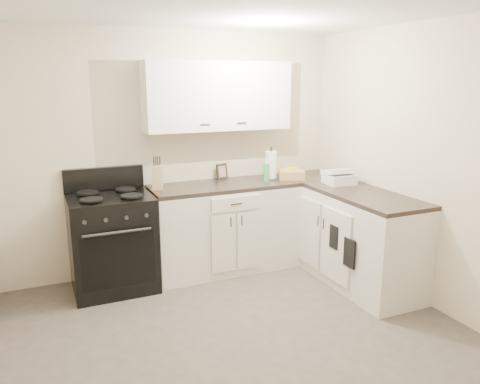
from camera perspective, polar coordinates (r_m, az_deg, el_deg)
name	(u,v)px	position (r m, az deg, el deg)	size (l,w,h in m)	color
floor	(247,345)	(3.81, 0.83, -18.15)	(3.60, 3.60, 0.00)	#473F38
ceiling	(248,1)	(3.28, 0.98, 22.30)	(3.60, 3.60, 0.00)	white
wall_back	(176,153)	(4.99, -7.81, 4.72)	(3.60, 3.60, 0.00)	beige
wall_right	(436,169)	(4.38, 22.82, 2.60)	(3.60, 3.60, 0.00)	beige
wall_front	(451,287)	(1.93, 24.34, -10.47)	(3.60, 3.60, 0.00)	beige
base_cabinets_back	(225,228)	(5.03, -1.90, -4.46)	(1.55, 0.60, 0.90)	silver
base_cabinets_right	(344,233)	(5.00, 12.53, -4.92)	(0.60, 1.90, 0.90)	silver
countertop_back	(224,186)	(4.91, -1.94, 0.77)	(1.55, 0.60, 0.04)	black
countertop_right	(346,189)	(4.87, 12.81, 0.34)	(0.60, 1.90, 0.04)	black
upper_cabinets	(218,96)	(4.93, -2.69, 11.61)	(1.55, 0.30, 0.70)	white
stove	(112,243)	(4.72, -15.29, -6.05)	(0.78, 0.66, 0.94)	black
knife_block	(157,177)	(4.72, -10.03, 1.79)	(0.11, 0.10, 0.24)	tan
paper_towel	(271,165)	(5.13, 3.79, 3.27)	(0.13, 0.13, 0.31)	white
soap_bottle	(266,173)	(5.00, 3.24, 2.38)	(0.07, 0.07, 0.20)	green
picture_frame	(222,171)	(5.14, -2.22, 2.53)	(0.14, 0.02, 0.17)	black
wicker_basket	(291,175)	(5.18, 6.29, 2.11)	(0.28, 0.18, 0.09)	tan
countertop_grill	(339,179)	(5.00, 11.99, 1.56)	(0.28, 0.26, 0.10)	white
oven_mitt_near	(349,253)	(4.41, 13.20, -7.26)	(0.02, 0.15, 0.27)	black
oven_mitt_far	(334,237)	(4.57, 11.40, -5.41)	(0.02, 0.13, 0.23)	black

